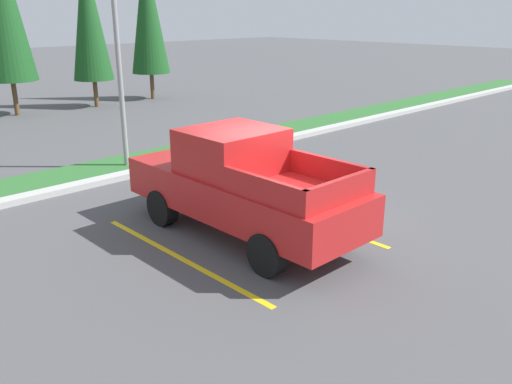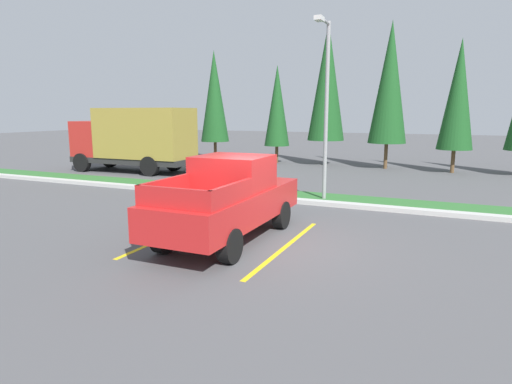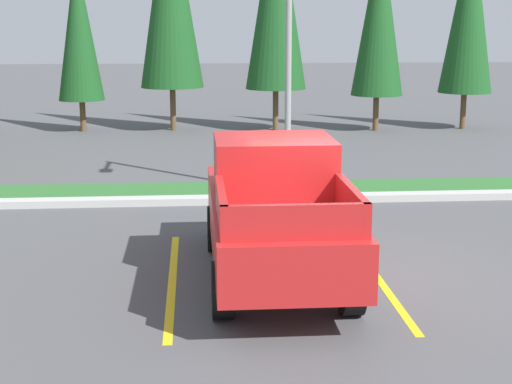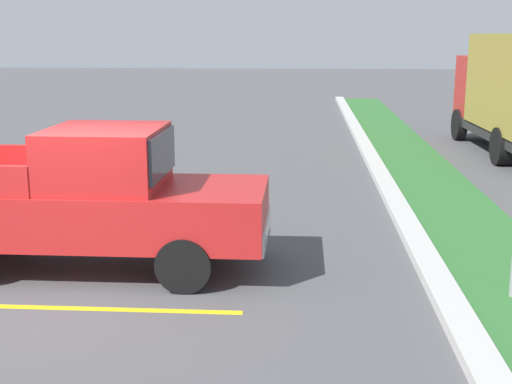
{
  "view_description": "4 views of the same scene",
  "coord_description": "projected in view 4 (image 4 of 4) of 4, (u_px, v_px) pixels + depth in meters",
  "views": [
    {
      "loc": [
        -7.52,
        -7.3,
        4.24
      ],
      "look_at": [
        -0.95,
        -0.43,
        1.01
      ],
      "focal_mm": 37.45,
      "sensor_mm": 36.0,
      "label": 1
    },
    {
      "loc": [
        4.05,
        -9.47,
        3.17
      ],
      "look_at": [
        0.04,
        -0.44,
        1.36
      ],
      "focal_mm": 30.59,
      "sensor_mm": 36.0,
      "label": 2
    },
    {
      "loc": [
        -2.1,
        -11.25,
        3.82
      ],
      "look_at": [
        -1.15,
        0.65,
        1.19
      ],
      "focal_mm": 54.97,
      "sensor_mm": 36.0,
      "label": 3
    },
    {
      "loc": [
        8.67,
        3.1,
        3.41
      ],
      "look_at": [
        -1.75,
        2.4,
        1.01
      ],
      "focal_mm": 48.5,
      "sensor_mm": 36.0,
      "label": 4
    }
  ],
  "objects": [
    {
      "name": "parking_line_near",
      "position": [
        119.0,
        238.0,
        11.8
      ],
      "size": [
        0.12,
        4.8,
        0.01
      ],
      "primitive_type": "cube",
      "color": "yellow",
      "rests_on": "ground"
    },
    {
      "name": "ground_plane",
      "position": [
        72.0,
        290.0,
        9.4
      ],
      "size": [
        120.0,
        120.0,
        0.0
      ],
      "primitive_type": "plane",
      "color": "#4C4C4F"
    },
    {
      "name": "curb_strip",
      "position": [
        445.0,
        294.0,
        9.06
      ],
      "size": [
        56.0,
        0.4,
        0.15
      ],
      "primitive_type": "cube",
      "color": "#B2B2AD",
      "rests_on": "ground"
    },
    {
      "name": "pickup_truck_main",
      "position": [
        91.0,
        200.0,
        10.06
      ],
      "size": [
        1.98,
        5.23,
        2.1
      ],
      "color": "black",
      "rests_on": "ground"
    },
    {
      "name": "parking_line_far",
      "position": [
        55.0,
        308.0,
        8.79
      ],
      "size": [
        0.12,
        4.8,
        0.01
      ],
      "primitive_type": "cube",
      "color": "yellow",
      "rests_on": "ground"
    }
  ]
}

